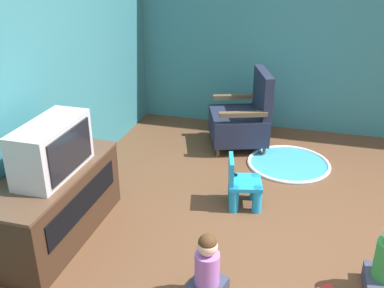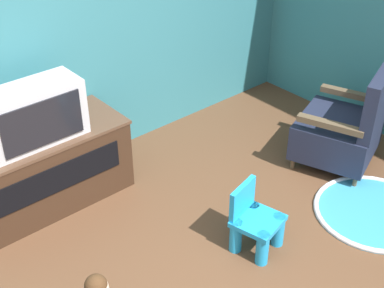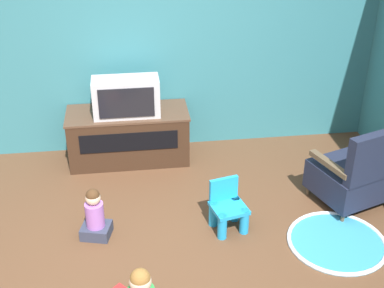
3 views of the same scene
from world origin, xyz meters
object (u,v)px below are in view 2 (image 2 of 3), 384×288
(television, at_px, (32,115))
(black_armchair, at_px, (344,129))
(tv_cabinet, at_px, (39,169))
(yellow_kid_chair, at_px, (255,224))

(television, relative_size, black_armchair, 0.79)
(tv_cabinet, xyz_separation_m, black_armchair, (2.17, -1.16, 0.03))
(television, height_order, black_armchair, television)
(yellow_kid_chair, bearing_deg, television, 109.80)
(television, bearing_deg, tv_cabinet, 90.00)
(television, distance_m, black_armchair, 2.48)
(black_armchair, relative_size, yellow_kid_chair, 1.87)
(tv_cabinet, distance_m, black_armchair, 2.46)
(yellow_kid_chair, bearing_deg, black_armchair, -3.59)
(tv_cabinet, height_order, black_armchair, black_armchair)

